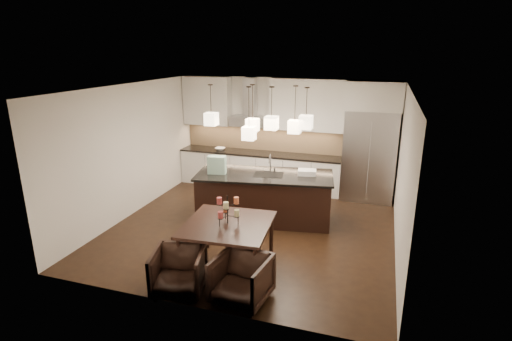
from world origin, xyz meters
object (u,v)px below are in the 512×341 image
(armchair_right, at_px, (241,279))
(island_body, at_px, (264,198))
(dining_table, at_px, (228,246))
(armchair_left, at_px, (179,271))
(refrigerator, at_px, (369,156))

(armchair_right, bearing_deg, island_body, 108.27)
(island_body, xyz_separation_m, armchair_right, (0.52, -2.88, -0.13))
(dining_table, bearing_deg, island_body, 86.30)
(armchair_left, bearing_deg, dining_table, 47.06)
(refrigerator, height_order, dining_table, refrigerator)
(refrigerator, xyz_separation_m, armchair_right, (-1.48, -4.78, -0.73))
(refrigerator, xyz_separation_m, armchair_left, (-2.44, -4.85, -0.73))
(dining_table, distance_m, armchair_right, 0.93)
(island_body, height_order, armchair_left, island_body)
(island_body, relative_size, dining_table, 2.01)
(armchair_right, bearing_deg, dining_table, 131.11)
(island_body, distance_m, dining_table, 2.10)
(armchair_right, bearing_deg, armchair_left, -167.88)
(refrigerator, bearing_deg, dining_table, -116.42)
(island_body, height_order, dining_table, island_body)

